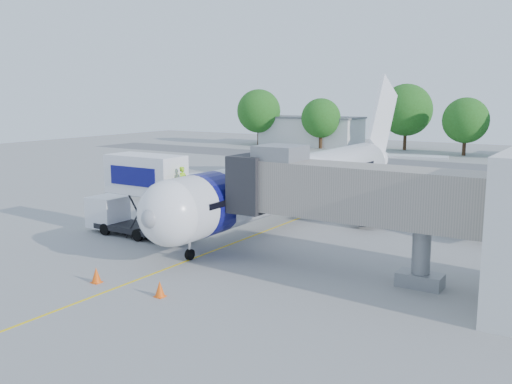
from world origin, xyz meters
The scene contains 14 objects.
ground centered at (0.00, 0.00, 0.00)m, with size 160.00×160.00×0.00m, color #999997.
guidance_line centered at (0.00, 0.00, 0.01)m, with size 0.15×70.00×0.01m, color yellow.
taxiway_strip centered at (0.00, 42.00, 0.00)m, with size 120.00×10.00×0.01m, color #59595B.
aircraft centered at (0.00, 4.12, 2.95)m, with size 34.17×37.73×11.35m.
jet_bridge centered at (7.99, -7.00, 4.34)m, with size 13.90×3.20×6.60m.
catering_hiloader centered at (-6.26, -7.00, 2.76)m, with size 8.50×2.44×5.50m.
ground_tug centered at (2.37, -19.21, 0.65)m, with size 3.45×2.60×1.23m.
safety_cone_a centered at (2.67, -14.97, 0.37)m, with size 0.49×0.49×0.78m.
safety_cone_b centered at (-1.40, -15.17, 0.38)m, with size 0.50×0.50×0.80m.
outbuilding_left centered at (-28.00, 60.00, 2.66)m, with size 18.40×8.40×5.30m.
tree_a centered at (-37.04, 56.28, 6.23)m, with size 8.06×8.06×10.27m.
tree_b centered at (-23.88, 55.63, 5.27)m, with size 6.81×6.81×8.68m.
tree_c centered at (-10.55, 60.64, 6.73)m, with size 8.70×8.70×11.09m.
tree_d centered at (-0.04, 57.03, 5.40)m, with size 6.98×6.98×8.90m.
Camera 1 is at (20.21, -34.00, 9.39)m, focal length 40.00 mm.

